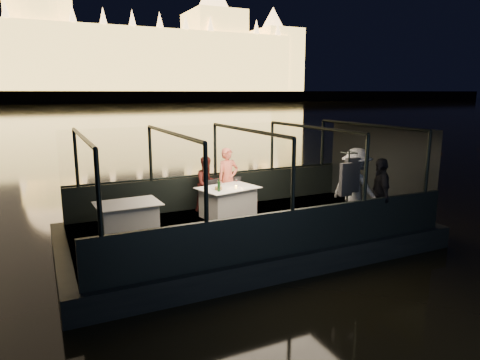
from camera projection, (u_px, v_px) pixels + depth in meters
name	position (u px, v px, depth m)	size (l,w,h in m)	color
river_water	(61.00, 112.00, 81.19)	(500.00, 500.00, 0.00)	black
boat_hull	(247.00, 245.00, 10.41)	(8.60, 4.40, 1.00)	black
boat_deck	(247.00, 226.00, 10.31)	(8.00, 4.00, 0.04)	black
gunwale_port	(216.00, 191.00, 11.99)	(8.00, 0.08, 0.90)	black
gunwale_starboard	(292.00, 232.00, 8.45)	(8.00, 0.08, 0.90)	black
cabin_glass_port	(215.00, 150.00, 11.76)	(8.00, 0.02, 1.40)	#99B2B2
cabin_glass_starboard	(293.00, 175.00, 8.22)	(8.00, 0.02, 1.40)	#99B2B2
cabin_roof_glass	(247.00, 130.00, 9.84)	(8.00, 4.00, 0.02)	#99B2B2
end_wall_fore	(65.00, 196.00, 8.40)	(0.02, 4.00, 2.30)	black
end_wall_aft	(377.00, 167.00, 11.76)	(0.02, 4.00, 2.30)	black
canopy_ribs	(247.00, 179.00, 10.08)	(8.00, 4.00, 2.30)	black
embankment	(44.00, 98.00, 196.00)	(400.00, 140.00, 6.00)	#423D33
parliament_building	(40.00, 23.00, 159.39)	(220.00, 32.00, 60.00)	#F2D18C
dining_table_central	(228.00, 202.00, 11.01)	(1.45, 1.05, 0.77)	silver
dining_table_aft	(128.00, 218.00, 9.58)	(1.40, 1.01, 0.74)	silver
chair_port_left	(216.00, 196.00, 11.33)	(0.40, 0.40, 0.86)	black
chair_port_right	(236.00, 194.00, 11.62)	(0.41, 0.41, 0.88)	black
coat_stand	(347.00, 194.00, 9.64)	(0.53, 0.42, 1.90)	black
person_woman_coral	(228.00, 182.00, 11.71)	(0.60, 0.40, 1.68)	#F07157
person_man_maroon	(207.00, 184.00, 11.45)	(0.71, 0.55, 1.48)	#421512
passenger_stripe	(356.00, 192.00, 10.07)	(1.23, 0.69, 1.89)	white
passenger_dark	(380.00, 195.00, 9.80)	(1.00, 0.42, 1.71)	black
wine_bottle	(219.00, 185.00, 10.48)	(0.07, 0.07, 0.32)	#143817
bread_basket	(218.00, 188.00, 10.66)	(0.18, 0.18, 0.07)	olive
amber_candle	(236.00, 187.00, 10.80)	(0.05, 0.05, 0.08)	yellow
plate_near	(247.00, 188.00, 10.82)	(0.25, 0.25, 0.02)	white
plate_far	(215.00, 188.00, 10.80)	(0.21, 0.21, 0.01)	silver
wine_glass_white	(221.00, 187.00, 10.56)	(0.07, 0.07, 0.21)	white
wine_glass_red	(236.00, 182.00, 11.12)	(0.06, 0.06, 0.17)	silver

